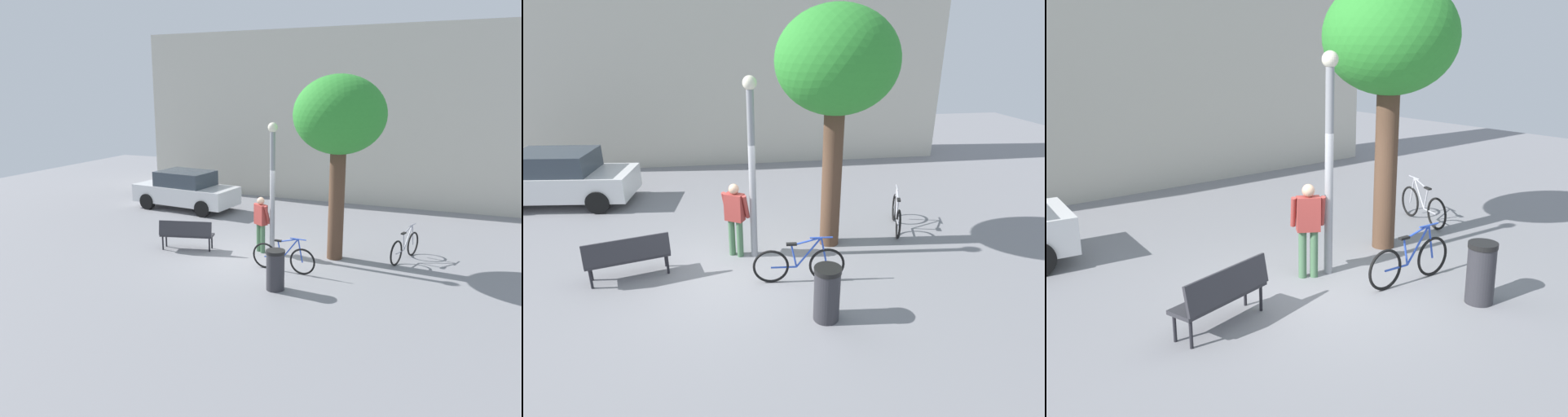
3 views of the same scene
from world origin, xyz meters
TOP-DOWN VIEW (x-y plane):
  - ground_plane at (0.00, 0.00)m, footprint 36.00×36.00m
  - building_facade at (0.00, 9.06)m, footprint 16.89×2.00m
  - lamppost at (0.49, 0.56)m, footprint 0.28×0.28m
  - person_by_lamppost at (0.10, 0.64)m, footprint 0.62×0.50m
  - park_bench at (-2.04, -0.04)m, footprint 1.67×0.85m
  - plaza_tree at (2.28, 0.91)m, footprint 2.52×2.52m
  - bicycle_blue at (1.27, -0.65)m, footprint 1.81×0.20m
  - bicycle_silver at (4.16, 1.48)m, footprint 0.60×1.74m
  - parked_car_white at (-4.79, 4.62)m, footprint 4.36×2.17m
  - trash_bin at (1.51, -1.89)m, footprint 0.46×0.46m

SIDE VIEW (x-z plane):
  - ground_plane at x=0.00m, z-range 0.00..0.00m
  - bicycle_blue at x=1.27m, z-range -0.10..0.87m
  - bicycle_silver at x=4.16m, z-range -0.10..0.87m
  - trash_bin at x=1.51m, z-range 0.00..1.00m
  - park_bench at x=-2.04m, z-range 0.08..1.01m
  - parked_car_white at x=-4.79m, z-range 0.00..1.55m
  - person_by_lamppost at x=0.10m, z-range 0.13..1.80m
  - lamppost at x=0.49m, z-range 0.29..4.13m
  - building_facade at x=0.00m, z-range 0.00..7.21m
  - plaza_tree at x=2.28m, z-range 1.39..6.53m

